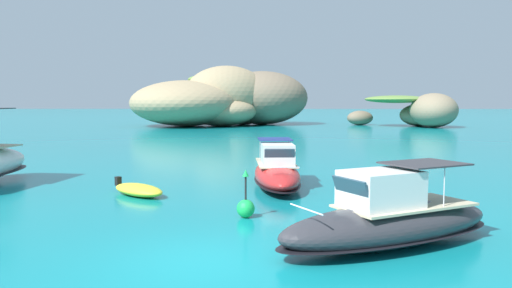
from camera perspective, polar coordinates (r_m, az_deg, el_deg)
name	(u,v)px	position (r m, az deg, el deg)	size (l,w,h in m)	color
ground_plane	(203,261)	(11.75, -5.95, -12.91)	(400.00, 400.00, 0.00)	#0F7F89
islet_large	(225,100)	(73.49, -3.53, 4.93)	(28.55, 24.22, 8.48)	#756651
islet_small	(419,110)	(72.21, 17.84, 3.64)	(15.07, 13.24, 4.53)	#84755B
motorboat_red	(277,172)	(21.07, 2.35, -3.18)	(2.27, 6.27, 1.94)	red
motorboat_charcoal	(389,221)	(13.04, 14.70, -8.30)	(6.55, 4.75, 2.01)	#2D2D33
dinghy_tender	(138,190)	(19.76, -13.05, -5.01)	(2.67, 2.55, 0.58)	yellow
channel_buoy	(246,207)	(15.69, -1.17, -7.05)	(0.56, 0.56, 1.48)	green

